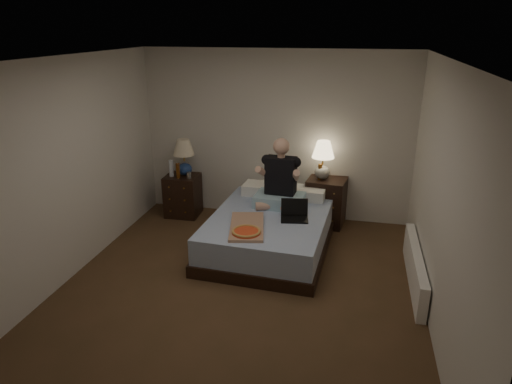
% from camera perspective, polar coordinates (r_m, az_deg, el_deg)
% --- Properties ---
extents(floor, '(4.00, 4.50, 0.00)m').
position_cam_1_polar(floor, '(5.25, -2.17, -12.10)').
color(floor, brown).
rests_on(floor, ground).
extents(ceiling, '(4.00, 4.50, 0.00)m').
position_cam_1_polar(ceiling, '(4.45, -2.61, 16.24)').
color(ceiling, white).
rests_on(ceiling, ground).
extents(wall_back, '(4.00, 0.00, 2.50)m').
position_cam_1_polar(wall_back, '(6.82, 2.47, 7.00)').
color(wall_back, silver).
rests_on(wall_back, ground).
extents(wall_front, '(4.00, 0.00, 2.50)m').
position_cam_1_polar(wall_front, '(2.81, -14.46, -14.16)').
color(wall_front, silver).
rests_on(wall_front, ground).
extents(wall_left, '(0.00, 4.50, 2.50)m').
position_cam_1_polar(wall_left, '(5.54, -22.81, 2.28)').
color(wall_left, silver).
rests_on(wall_left, ground).
extents(wall_right, '(0.00, 4.50, 2.50)m').
position_cam_1_polar(wall_right, '(4.64, 22.26, -0.96)').
color(wall_right, silver).
rests_on(wall_right, ground).
extents(bed, '(1.56, 2.01, 0.48)m').
position_cam_1_polar(bed, '(6.01, 1.67, -5.05)').
color(bed, '#5D80BB').
rests_on(bed, floor).
extents(nightstand_left, '(0.51, 0.46, 0.64)m').
position_cam_1_polar(nightstand_left, '(7.14, -9.12, -0.42)').
color(nightstand_left, black).
rests_on(nightstand_left, floor).
extents(nightstand_right, '(0.60, 0.55, 0.70)m').
position_cam_1_polar(nightstand_right, '(6.81, 8.74, -1.19)').
color(nightstand_right, black).
rests_on(nightstand_right, floor).
extents(lamp_left, '(0.41, 0.41, 0.56)m').
position_cam_1_polar(lamp_left, '(6.98, -8.98, 4.30)').
color(lamp_left, navy).
rests_on(lamp_left, nightstand_left).
extents(lamp_right, '(0.34, 0.34, 0.56)m').
position_cam_1_polar(lamp_right, '(6.61, 8.36, 3.96)').
color(lamp_right, '#9C9C94').
rests_on(lamp_right, nightstand_right).
extents(water_bottle, '(0.07, 0.07, 0.25)m').
position_cam_1_polar(water_bottle, '(7.00, -10.55, 2.92)').
color(water_bottle, white).
rests_on(water_bottle, nightstand_left).
extents(soda_can, '(0.07, 0.07, 0.10)m').
position_cam_1_polar(soda_can, '(6.88, -8.39, 2.08)').
color(soda_can, '#B4B5B0').
rests_on(soda_can, nightstand_left).
extents(beer_bottle_left, '(0.06, 0.06, 0.23)m').
position_cam_1_polar(beer_bottle_left, '(6.91, -9.73, 2.66)').
color(beer_bottle_left, '#5C2F0D').
rests_on(beer_bottle_left, nightstand_left).
extents(beer_bottle_right, '(0.06, 0.06, 0.23)m').
position_cam_1_polar(beer_bottle_right, '(6.63, 8.02, 2.53)').
color(beer_bottle_right, '#5E350D').
rests_on(beer_bottle_right, nightstand_right).
extents(person, '(0.70, 0.57, 0.93)m').
position_cam_1_polar(person, '(6.07, 3.01, 2.37)').
color(person, black).
rests_on(person, bed).
extents(laptop, '(0.38, 0.33, 0.24)m').
position_cam_1_polar(laptop, '(5.75, 4.85, -2.40)').
color(laptop, black).
rests_on(laptop, bed).
extents(pizza_box, '(0.54, 0.82, 0.08)m').
position_cam_1_polar(pizza_box, '(5.35, -1.23, -5.06)').
color(pizza_box, tan).
rests_on(pizza_box, bed).
extents(radiator, '(0.10, 1.60, 0.40)m').
position_cam_1_polar(radiator, '(5.57, 19.24, -8.91)').
color(radiator, white).
rests_on(radiator, floor).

